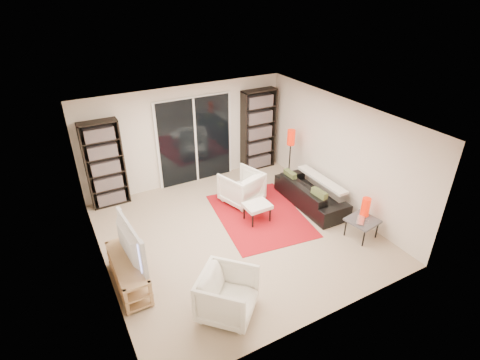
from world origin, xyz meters
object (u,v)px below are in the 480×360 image
at_px(armchair_back, 242,187).
at_px(armchair_front, 228,295).
at_px(tv_stand, 128,272).
at_px(bookshelf_left, 105,165).
at_px(bookshelf_right, 258,130).
at_px(sofa, 311,193).
at_px(floor_lamp, 291,143).
at_px(ottoman, 257,206).
at_px(side_table, 362,221).

relative_size(armchair_back, armchair_front, 1.00).
xyz_separation_m(tv_stand, armchair_front, (1.16, -1.32, 0.11)).
height_order(bookshelf_left, armchair_front, bookshelf_left).
height_order(bookshelf_right, sofa, bookshelf_right).
bearing_deg(floor_lamp, bookshelf_right, 104.00).
relative_size(armchair_front, ottoman, 1.52).
distance_m(bookshelf_right, floor_lamp, 1.09).
distance_m(bookshelf_left, tv_stand, 2.84).
distance_m(bookshelf_right, tv_stand, 5.01).
bearing_deg(side_table, armchair_back, 121.91).
distance_m(ottoman, side_table, 2.09).
bearing_deg(side_table, floor_lamp, 88.42).
distance_m(armchair_front, ottoman, 2.53).
xyz_separation_m(bookshelf_right, tv_stand, (-4.13, -2.74, -0.79)).
bearing_deg(side_table, bookshelf_left, 138.21).
relative_size(ottoman, side_table, 0.87).
height_order(armchair_front, floor_lamp, floor_lamp).
bearing_deg(ottoman, tv_stand, -168.31).
bearing_deg(armchair_front, armchair_back, 13.22).
bearing_deg(bookshelf_left, armchair_back, -26.92).
relative_size(bookshelf_left, bookshelf_right, 0.93).
bearing_deg(sofa, armchair_front, 123.35).
distance_m(bookshelf_left, side_table, 5.46).
bearing_deg(armchair_back, floor_lamp, 173.04).
xyz_separation_m(bookshelf_right, ottoman, (-1.31, -2.15, -0.71)).
bearing_deg(sofa, floor_lamp, -8.16).
height_order(tv_stand, ottoman, tv_stand).
xyz_separation_m(ottoman, floor_lamp, (1.57, 1.10, 0.70)).
relative_size(bookshelf_left, armchair_back, 2.40).
xyz_separation_m(tv_stand, armchair_back, (2.90, 1.41, 0.11)).
height_order(armchair_front, ottoman, armchair_front).
height_order(sofa, floor_lamp, floor_lamp).
relative_size(armchair_front, side_table, 1.33).
height_order(bookshelf_left, bookshelf_right, bookshelf_right).
height_order(tv_stand, sofa, sofa).
bearing_deg(ottoman, armchair_back, 84.36).
distance_m(tv_stand, side_table, 4.41).
xyz_separation_m(bookshelf_right, armchair_front, (-2.97, -4.06, -0.68)).
xyz_separation_m(tv_stand, floor_lamp, (4.39, 1.68, 0.77)).
relative_size(bookshelf_left, armchair_front, 2.39).
height_order(ottoman, side_table, same).
height_order(bookshelf_left, sofa, bookshelf_left).
distance_m(bookshelf_right, sofa, 2.31).
height_order(side_table, floor_lamp, floor_lamp).
distance_m(bookshelf_left, armchair_back, 3.00).
relative_size(sofa, ottoman, 3.54).
xyz_separation_m(sofa, armchair_front, (-3.04, -1.88, 0.09)).
distance_m(sofa, floor_lamp, 1.37).
bearing_deg(side_table, sofa, 94.91).
relative_size(side_table, floor_lamp, 0.45).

